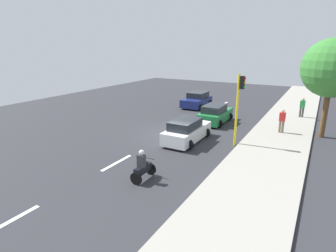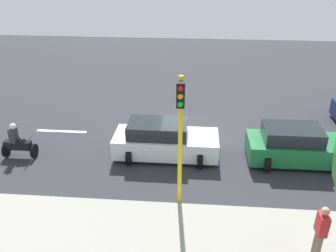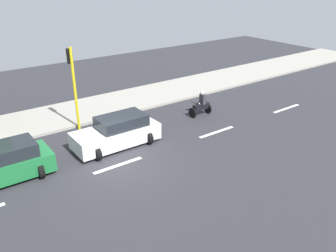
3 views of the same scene
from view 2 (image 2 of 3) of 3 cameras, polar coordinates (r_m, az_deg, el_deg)
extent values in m
cube|color=#2D2D33|center=(16.32, 3.31, -1.83)|extent=(40.00, 60.00, 0.10)
cube|color=#9E998E|center=(10.61, 2.07, -19.46)|extent=(4.00, 60.00, 0.15)
cube|color=white|center=(17.45, -16.78, -0.82)|extent=(0.20, 2.40, 0.01)
cube|color=white|center=(16.29, 3.31, -1.66)|extent=(0.20, 2.40, 0.01)
cube|color=white|center=(17.28, 23.63, -2.30)|extent=(0.20, 2.40, 0.01)
cube|color=#1E7238|center=(15.06, 20.21, -3.54)|extent=(1.73, 3.97, 0.80)
cube|color=#1E2328|center=(14.67, 19.42, -1.21)|extent=(1.45, 2.22, 0.56)
cylinder|color=black|center=(16.21, 23.92, -3.02)|extent=(0.64, 0.22, 0.64)
cylinder|color=black|center=(15.52, 14.76, -2.80)|extent=(0.64, 0.22, 0.64)
cylinder|color=black|center=(14.24, 15.66, -5.77)|extent=(0.64, 0.22, 0.64)
cube|color=white|center=(14.53, -0.31, -2.87)|extent=(1.72, 4.24, 0.80)
cube|color=#1E2328|center=(14.24, -1.68, -0.43)|extent=(1.44, 2.37, 0.56)
cylinder|color=black|center=(15.26, 5.18, -2.48)|extent=(0.64, 0.22, 0.64)
cylinder|color=black|center=(13.97, 5.17, -5.45)|extent=(0.64, 0.22, 0.64)
cylinder|color=black|center=(15.46, -5.24, -2.06)|extent=(0.64, 0.22, 0.64)
cylinder|color=black|center=(14.19, -6.23, -4.95)|extent=(0.64, 0.22, 0.64)
cylinder|color=black|center=(15.53, -20.76, -3.79)|extent=(0.60, 0.10, 0.60)
cylinder|color=black|center=(16.07, -24.65, -3.50)|extent=(0.60, 0.10, 0.60)
cube|color=black|center=(15.70, -23.06, -2.84)|extent=(0.28, 1.10, 0.36)
sphere|color=black|center=(15.53, -22.52, -2.31)|extent=(0.32, 0.32, 0.32)
cylinder|color=black|center=(15.30, -21.46, -1.82)|extent=(0.55, 0.04, 0.04)
cube|color=#333338|center=(15.55, -23.68, -1.38)|extent=(0.36, 0.24, 0.60)
sphere|color=silver|center=(15.36, -23.78, -0.07)|extent=(0.26, 0.26, 0.26)
cylinder|color=#72604C|center=(10.90, 22.76, -16.88)|extent=(0.16, 0.16, 0.85)
cylinder|color=#72604C|center=(10.76, 23.06, -17.60)|extent=(0.16, 0.16, 0.85)
cube|color=red|center=(10.36, 23.63, -14.31)|extent=(0.40, 0.24, 0.60)
sphere|color=tan|center=(10.10, 24.08, -12.44)|extent=(0.22, 0.22, 0.22)
cylinder|color=yellow|center=(11.06, 1.97, -3.00)|extent=(0.14, 0.14, 4.50)
cube|color=black|center=(10.10, 2.06, 5.04)|extent=(0.24, 0.24, 0.76)
sphere|color=red|center=(9.90, 2.04, 6.08)|extent=(0.16, 0.16, 0.16)
sphere|color=#F2A50C|center=(9.99, 2.02, 4.79)|extent=(0.16, 0.16, 0.16)
sphere|color=green|center=(10.08, 2.00, 3.52)|extent=(0.16, 0.16, 0.16)
camera|label=1|loc=(17.68, -68.05, 4.84)|focal=29.41mm
camera|label=3|loc=(27.39, 19.35, 25.95)|focal=37.61mm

